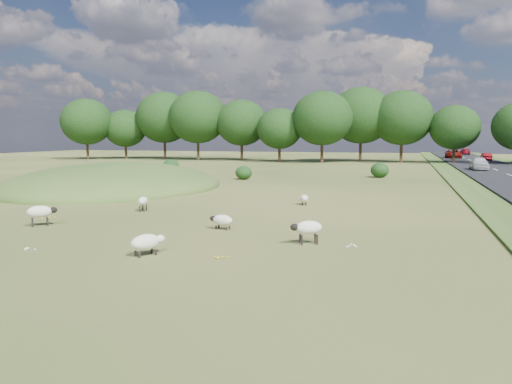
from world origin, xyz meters
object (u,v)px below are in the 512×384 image
Objects in this scene: sheep_2 at (146,242)px; sheep_3 at (308,228)px; car_7 at (465,151)px; car_3 at (479,163)px; car_4 at (486,157)px; sheep_0 at (222,220)px; sheep_1 at (304,199)px; car_5 at (453,154)px; sheep_5 at (40,212)px; sheep_4 at (143,201)px.

sheep_3 reaches higher than sheep_2.
sheep_3 is 0.31× the size of car_7.
car_7 is (3.80, 49.02, -0.13)m from car_3.
sheep_2 is 0.36× the size of car_4.
sheep_0 is 44.01m from car_3.
sheep_1 is 0.86× the size of sheep_3.
sheep_1 is 0.21× the size of car_5.
sheep_5 reaches higher than sheep_2.
sheep_3 is 12.44m from sheep_5.
car_7 reaches higher than sheep_5.
car_3 is (24.11, 42.66, 0.33)m from sheep_5.
sheep_0 is 0.90× the size of sheep_2.
sheep_5 is at bearing 95.80° from sheep_2.
sheep_0 is 4.61m from sheep_3.
sheep_3 is (2.19, -10.59, 0.24)m from sheep_1.
sheep_4 is 64.06m from car_4.
sheep_4 is at bearing -107.77° from car_5.
sheep_5 is (-2.22, -5.41, 0.11)m from sheep_4.
sheep_4 is 71.74m from car_5.
sheep_4 reaches higher than sheep_2.
car_7 reaches higher than sheep_2.
sheep_2 is at bearing -109.81° from car_3.
car_5 reaches higher than sheep_1.
sheep_4 is (-8.02, -4.88, 0.17)m from sheep_1.
sheep_3 reaches higher than sheep_4.
sheep_1 is at bearing 77.75° from car_7.
car_3 is (13.87, 32.36, 0.60)m from sheep_1.
sheep_0 is at bearing 77.68° from car_7.
sheep_4 is (-5.20, 9.09, 0.08)m from sheep_2.
car_3 is at bearing 12.34° from sheep_2.
car_5 is 18.34m from car_7.
sheep_3 is at bearing 167.72° from sheep_0.
car_3 reaches higher than sheep_4.
sheep_2 is at bearing -22.54° from sheep_1.
car_4 reaches higher than sheep_0.
sheep_3 is 66.23m from car_4.
sheep_1 is at bearing -90.81° from sheep_0.
sheep_0 is 0.22× the size of car_5.
sheep_4 is 43.20m from car_3.
sheep_4 is (-6.02, 3.81, 0.14)m from sheep_0.
car_3 is at bearing 79.95° from car_4.
car_3 is at bearing -90.00° from car_5.
car_4 is at bearing -38.52° from sheep_4.
sheep_1 is 0.26× the size of car_7.
sheep_1 is 0.26× the size of car_3.
car_5 is (0.00, 31.08, 0.01)m from car_3.
sheep_3 is at bearing 80.45° from car_7.
sheep_2 is 49.25m from car_3.
car_7 is (27.91, 91.68, 0.20)m from sheep_5.
sheep_3 is at bearing -134.09° from sheep_4.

